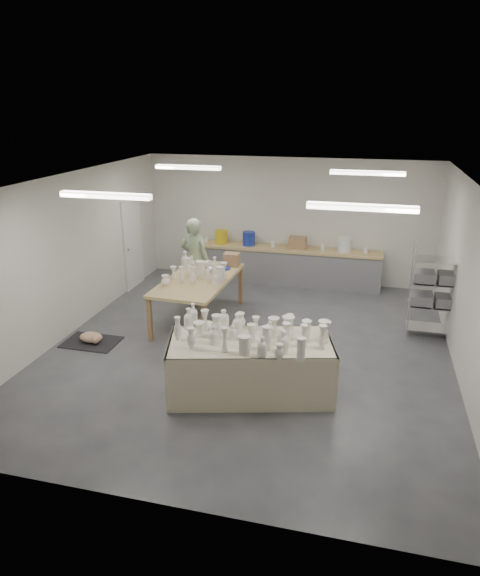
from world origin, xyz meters
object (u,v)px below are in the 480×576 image
(potter, at_px, (195,260))
(red_stool, at_px, (200,285))
(drying_table, at_px, (251,364))
(work_table, at_px, (201,276))

(potter, xyz_separation_m, red_stool, (0.00, 0.27, -0.69))
(drying_table, bearing_deg, red_stool, 103.98)
(potter, bearing_deg, red_stool, -78.25)
(drying_table, relative_size, potter, 1.41)
(potter, bearing_deg, drying_table, 132.41)
(drying_table, relative_size, work_table, 1.07)
(drying_table, relative_size, red_stool, 7.48)
(drying_table, distance_m, potter, 4.10)
(work_table, distance_m, potter, 1.09)
(work_table, bearing_deg, red_stool, 112.66)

